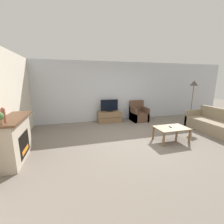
{
  "coord_description": "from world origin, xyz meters",
  "views": [
    {
      "loc": [
        -2.06,
        -4.12,
        1.92
      ],
      "look_at": [
        -0.74,
        0.56,
        0.85
      ],
      "focal_mm": 24.0,
      "sensor_mm": 36.0,
      "label": 1
    }
  ],
  "objects": [
    {
      "name": "floor_lamp",
      "position": [
        3.09,
        1.19,
        1.63
      ],
      "size": [
        0.34,
        0.34,
        1.87
      ],
      "color": "black",
      "rests_on": "ground"
    },
    {
      "name": "fireplace",
      "position": [
        -3.39,
        -0.28,
        0.54
      ],
      "size": [
        0.52,
        1.45,
        1.06
      ],
      "color": "#B7A893",
      "rests_on": "ground"
    },
    {
      "name": "remote",
      "position": [
        0.93,
        -0.29,
        0.45
      ],
      "size": [
        0.08,
        0.16,
        0.02
      ],
      "rotation": [
        0.0,
        0.0,
        -0.28
      ],
      "color": "black",
      "rests_on": "coffee_table"
    },
    {
      "name": "couch",
      "position": [
        3.07,
        -0.17,
        0.28
      ],
      "size": [
        0.93,
        2.18,
        0.84
      ],
      "color": "gray",
      "rests_on": "ground"
    },
    {
      "name": "mantel_vase_left",
      "position": [
        -3.37,
        -0.72,
        1.21
      ],
      "size": [
        0.08,
        0.08,
        0.31
      ],
      "color": "#994C3D",
      "rests_on": "fireplace"
    },
    {
      "name": "tv_stand",
      "position": [
        -0.37,
        2.3,
        0.24
      ],
      "size": [
        1.06,
        0.51,
        0.48
      ],
      "color": "brown",
      "rests_on": "ground"
    },
    {
      "name": "coffee_table",
      "position": [
        0.95,
        -0.33,
        0.39
      ],
      "size": [
        1.0,
        0.65,
        0.44
      ],
      "color": "brown",
      "rests_on": "ground"
    },
    {
      "name": "tv",
      "position": [
        -0.37,
        2.3,
        0.74
      ],
      "size": [
        0.8,
        0.18,
        0.55
      ],
      "color": "black",
      "rests_on": "tv_stand"
    },
    {
      "name": "wall_back",
      "position": [
        0.0,
        2.63,
        1.35
      ],
      "size": [
        12.0,
        0.06,
        2.7
      ],
      "color": "silver",
      "rests_on": "ground"
    },
    {
      "name": "armchair",
      "position": [
        1.02,
        2.15,
        0.3
      ],
      "size": [
        0.7,
        0.76,
        0.93
      ],
      "color": "brown",
      "rests_on": "ground"
    },
    {
      "name": "wall_left",
      "position": [
        -3.62,
        0.0,
        1.35
      ],
      "size": [
        0.06,
        12.0,
        2.7
      ],
      "color": "beige",
      "rests_on": "ground"
    },
    {
      "name": "ground_plane",
      "position": [
        0.0,
        0.0,
        0.0
      ],
      "size": [
        24.0,
        24.0,
        0.0
      ],
      "primitive_type": "plane",
      "color": "slate"
    }
  ]
}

